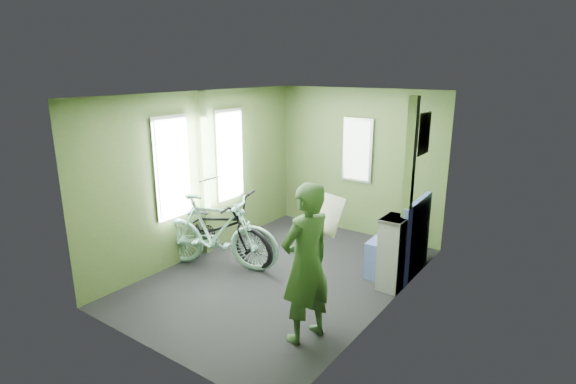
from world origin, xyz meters
name	(u,v)px	position (x,y,z in m)	size (l,w,h in m)	color
room	(283,166)	(-0.04, 0.04, 1.44)	(4.00, 4.02, 2.31)	black
bicycle_black	(216,260)	(-1.05, -0.15, 0.00)	(0.67, 1.91, 1.00)	black
bicycle_mint	(217,268)	(-0.86, -0.34, 0.00)	(0.49, 1.72, 1.04)	#7FB8A5
passenger	(306,263)	(0.98, -0.99, 0.80)	(0.52, 0.75, 1.60)	#33522C
waste_box	(393,253)	(1.26, 0.50, 0.45)	(0.26, 0.37, 0.90)	slate
bench_seat	(399,249)	(1.15, 1.00, 0.30)	(0.57, 0.98, 1.01)	navy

